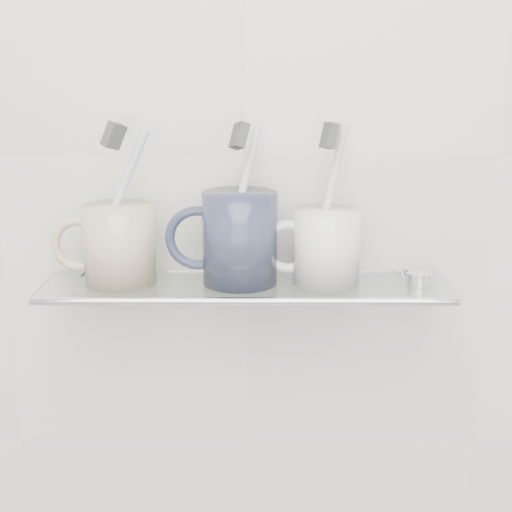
{
  "coord_description": "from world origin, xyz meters",
  "views": [
    {
      "loc": [
        0.02,
        0.2,
        1.37
      ],
      "look_at": [
        0.01,
        1.04,
        1.14
      ],
      "focal_mm": 50.0,
      "sensor_mm": 36.0,
      "label": 1
    }
  ],
  "objects_px": {
    "shelf_glass": "(246,287)",
    "mug_right": "(326,247)",
    "mug_left": "(119,244)",
    "mug_center": "(240,238)"
  },
  "relations": [
    {
      "from": "shelf_glass",
      "to": "mug_right",
      "type": "xyz_separation_m",
      "value": [
        0.1,
        0.0,
        0.05
      ]
    },
    {
      "from": "mug_right",
      "to": "mug_center",
      "type": "bearing_deg",
      "value": 165.14
    },
    {
      "from": "mug_left",
      "to": "mug_right",
      "type": "bearing_deg",
      "value": -10.74
    },
    {
      "from": "shelf_glass",
      "to": "mug_left",
      "type": "distance_m",
      "value": 0.16
    },
    {
      "from": "shelf_glass",
      "to": "mug_center",
      "type": "relative_size",
      "value": 4.41
    },
    {
      "from": "mug_right",
      "to": "mug_left",
      "type": "bearing_deg",
      "value": 165.14
    },
    {
      "from": "mug_left",
      "to": "mug_center",
      "type": "bearing_deg",
      "value": -10.74
    },
    {
      "from": "mug_left",
      "to": "mug_center",
      "type": "distance_m",
      "value": 0.15
    },
    {
      "from": "shelf_glass",
      "to": "mug_right",
      "type": "distance_m",
      "value": 0.11
    },
    {
      "from": "mug_left",
      "to": "mug_center",
      "type": "relative_size",
      "value": 0.86
    }
  ]
}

